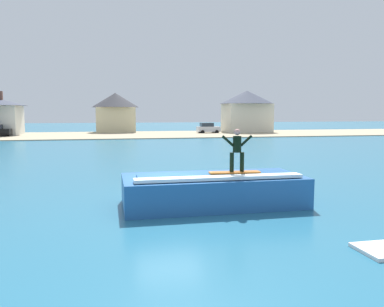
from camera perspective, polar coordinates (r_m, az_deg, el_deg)
The scene contains 8 objects.
ground_plane at distance 14.90m, azimuth -3.35°, elevation -7.98°, with size 260.00×260.00×0.00m, color #256583.
wave_crest at distance 15.17m, azimuth 3.14°, elevation -5.35°, with size 6.95×3.05×1.30m.
surfboard at distance 14.91m, azimuth 6.30°, elevation -2.77°, with size 1.97×0.51×0.06m.
surfer at distance 14.79m, azimuth 6.65°, elevation 0.82°, with size 1.21×0.32×1.63m.
shoreline_bank at distance 63.53m, azimuth -10.09°, elevation 2.73°, with size 120.00×20.20×0.12m.
car_far_shore at distance 67.71m, azimuth 2.36°, elevation 3.76°, with size 3.90×2.26×1.86m.
house_gabled_white at distance 71.78m, azimuth 8.06°, elevation 6.58°, with size 9.82×9.82×7.62m.
house_small_cottage at distance 72.09m, azimuth -11.20°, elevation 6.24°, with size 8.47×8.47×7.19m.
Camera 1 is at (-2.17, -14.30, 3.60)m, focal length 36.22 mm.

